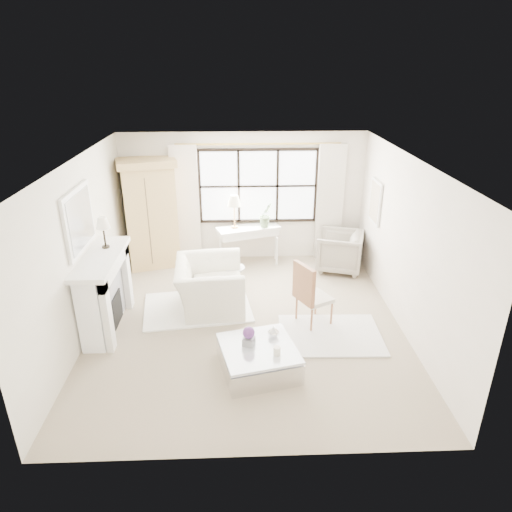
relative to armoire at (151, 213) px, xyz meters
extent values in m
plane|color=tan|center=(1.89, -2.43, -1.14)|extent=(5.50, 5.50, 0.00)
plane|color=white|center=(1.89, -2.43, 1.56)|extent=(5.50, 5.50, 0.00)
plane|color=silver|center=(1.89, 0.32, 0.21)|extent=(5.00, 0.00, 5.00)
plane|color=beige|center=(1.89, -5.18, 0.21)|extent=(5.00, 0.00, 5.00)
plane|color=silver|center=(-0.61, -2.43, 0.21)|extent=(0.00, 5.50, 5.50)
plane|color=silver|center=(4.39, -2.43, 0.21)|extent=(0.00, 5.50, 5.50)
cube|color=white|center=(2.19, 0.30, 0.46)|extent=(2.40, 0.02, 1.50)
cylinder|color=#A7873A|center=(2.19, 0.24, 1.33)|extent=(3.30, 0.04, 0.04)
cube|color=silver|center=(0.69, 0.22, 0.10)|extent=(0.55, 0.10, 2.47)
cube|color=beige|center=(3.69, 0.22, 0.10)|extent=(0.55, 0.10, 2.47)
cube|color=white|center=(-0.40, -2.43, -0.55)|extent=(0.34, 1.50, 1.18)
cube|color=#BBBCC3|center=(-0.23, -2.43, -0.61)|extent=(0.03, 1.22, 0.97)
cube|color=black|center=(-0.22, -2.43, -0.82)|extent=(0.06, 0.52, 0.50)
cube|color=white|center=(-0.36, -2.43, 0.08)|extent=(0.58, 1.66, 0.08)
cube|color=white|center=(-0.58, -2.43, 0.70)|extent=(0.05, 1.15, 0.95)
cube|color=silver|center=(-0.55, -2.43, 0.70)|extent=(0.02, 1.00, 0.80)
cube|color=silver|center=(4.36, -0.73, 0.41)|extent=(0.04, 0.62, 0.82)
cube|color=#C1B296|center=(4.34, -0.73, 0.41)|extent=(0.01, 0.52, 0.72)
cylinder|color=black|center=(-0.34, -2.10, 0.14)|extent=(0.12, 0.12, 0.03)
cylinder|color=black|center=(-0.34, -2.10, 0.30)|extent=(0.03, 0.03, 0.30)
cone|color=beige|center=(-0.34, -2.10, 0.54)|extent=(0.22, 0.22, 0.18)
cube|color=tan|center=(0.00, 0.00, -0.09)|extent=(1.12, 0.84, 2.10)
cube|color=tan|center=(0.00, 0.00, 1.03)|extent=(1.27, 0.97, 0.14)
cube|color=white|center=(1.98, 0.03, -0.46)|extent=(1.31, 0.77, 0.14)
cube|color=white|center=(1.98, 0.03, -0.37)|extent=(1.38, 0.82, 0.06)
cylinder|color=#AB793B|center=(1.70, 0.02, -0.32)|extent=(0.14, 0.14, 0.03)
cylinder|color=#AB793B|center=(1.70, 0.02, -0.08)|extent=(0.02, 0.02, 0.46)
cone|color=#FEF1CF|center=(1.70, 0.02, 0.24)|extent=(0.28, 0.28, 0.22)
imported|color=#5C7950|center=(2.35, 0.04, -0.08)|extent=(0.37, 0.35, 0.53)
cylinder|color=white|center=(1.68, -1.30, -1.12)|extent=(0.26, 0.26, 0.03)
cylinder|color=white|center=(1.68, -1.30, -0.89)|extent=(0.06, 0.06, 0.44)
cylinder|color=white|center=(1.68, -1.30, -0.65)|extent=(0.40, 0.40, 0.03)
cube|color=white|center=(1.04, -1.90, -1.12)|extent=(1.99, 1.53, 0.03)
cube|color=silver|center=(3.21, -2.84, -1.12)|extent=(1.62, 1.23, 0.03)
imported|color=white|center=(1.27, -1.86, -0.72)|extent=(1.22, 1.38, 0.85)
imported|color=gray|center=(3.84, -0.39, -0.74)|extent=(1.11, 1.09, 0.81)
cube|color=beige|center=(3.00, -2.44, -0.68)|extent=(0.63, 0.64, 0.07)
cube|color=#A66B45|center=(2.79, -2.55, -0.36)|extent=(0.27, 0.45, 0.60)
cube|color=silver|center=(2.03, -3.65, -0.98)|extent=(1.20, 1.20, 0.32)
cube|color=silver|center=(2.03, -3.65, -0.78)|extent=(1.20, 1.20, 0.04)
cube|color=gray|center=(1.90, -3.59, -0.70)|extent=(0.19, 0.19, 0.11)
sphere|color=#5B2D71|center=(1.90, -3.59, -0.56)|extent=(0.17, 0.17, 0.17)
cylinder|color=white|center=(2.27, -3.83, -0.70)|extent=(0.10, 0.10, 0.12)
imported|color=silver|center=(2.26, -3.40, -0.68)|extent=(0.19, 0.19, 0.16)
camera|label=1|loc=(1.79, -8.90, 2.91)|focal=32.00mm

